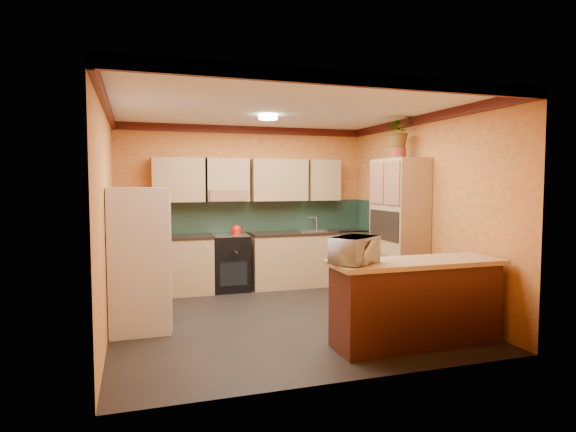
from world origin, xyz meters
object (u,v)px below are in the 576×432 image
object	(u,v)px
stove	(230,263)
microwave	(355,250)
breakfast_bar	(416,305)
base_cabinets_back	(267,262)
fridge	(139,260)
pantry	(399,232)

from	to	relation	value
stove	microwave	distance (m)	3.37
breakfast_bar	base_cabinets_back	bearing A→B (deg)	103.43
breakfast_bar	stove	bearing A→B (deg)	113.33
breakfast_bar	microwave	distance (m)	0.96
base_cabinets_back	fridge	xyz separation A→B (m)	(-2.06, -1.79, 0.41)
stove	microwave	size ratio (longest dim) A/B	1.81
fridge	pantry	bearing A→B (deg)	3.23
stove	microwave	world-z (taller)	microwave
pantry	breakfast_bar	xyz separation A→B (m)	(-0.77, -1.66, -0.61)
fridge	microwave	world-z (taller)	fridge
microwave	stove	bearing A→B (deg)	66.24
base_cabinets_back	microwave	bearing A→B (deg)	-89.21
base_cabinets_back	stove	size ratio (longest dim) A/B	4.01
fridge	stove	bearing A→B (deg)	51.40
fridge	pantry	world-z (taller)	pantry
pantry	breakfast_bar	distance (m)	1.93
stove	breakfast_bar	size ratio (longest dim) A/B	0.51
stove	microwave	xyz separation A→B (m)	(0.67, -3.25, 0.61)
fridge	pantry	xyz separation A→B (m)	(3.60, 0.20, 0.20)
base_cabinets_back	microwave	distance (m)	3.31
base_cabinets_back	pantry	distance (m)	2.30
pantry	base_cabinets_back	bearing A→B (deg)	134.21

